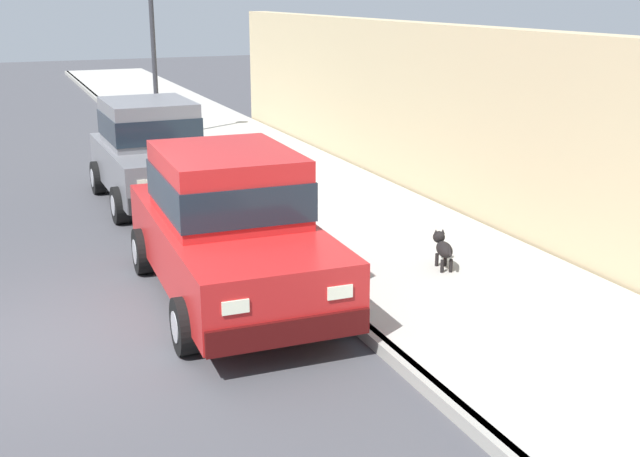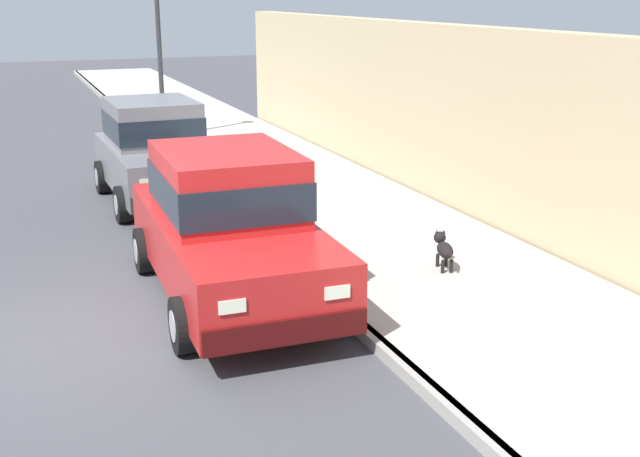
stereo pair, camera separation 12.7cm
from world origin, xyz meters
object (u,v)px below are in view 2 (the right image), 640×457
car_red_sedan (229,224)px  dog_black (444,248)px  car_grey_hatchback (155,150)px  street_lamp (158,28)px

car_red_sedan → dog_black: car_red_sedan is taller
car_grey_hatchback → street_lamp: bearing=77.6°
car_grey_hatchback → dog_black: bearing=-63.5°
car_red_sedan → car_grey_hatchback: size_ratio=1.21×
car_red_sedan → street_lamp: 11.64m
street_lamp → car_grey_hatchback: bearing=-102.4°
car_grey_hatchback → street_lamp: size_ratio=0.87×
car_grey_hatchback → street_lamp: street_lamp is taller
car_grey_hatchback → dog_black: (2.84, -5.69, -0.55)m
dog_black → car_grey_hatchback: bearing=116.5°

